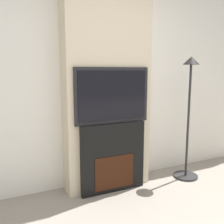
{
  "coord_description": "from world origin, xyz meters",
  "views": [
    {
      "loc": [
        -1.18,
        -0.88,
        1.43
      ],
      "look_at": [
        0.0,
        1.7,
        0.96
      ],
      "focal_mm": 40.0,
      "sensor_mm": 36.0,
      "label": 1
    }
  ],
  "objects": [
    {
      "name": "television",
      "position": [
        0.0,
        1.7,
        1.15
      ],
      "size": [
        0.9,
        0.07,
        0.64
      ],
      "color": "black",
      "rests_on": "fireplace"
    },
    {
      "name": "wall_back",
      "position": [
        0.0,
        2.03,
        1.35
      ],
      "size": [
        6.0,
        0.06,
        2.7
      ],
      "color": "silver",
      "rests_on": "ground_plane"
    },
    {
      "name": "floor_lamp",
      "position": [
        1.07,
        1.63,
        0.94
      ],
      "size": [
        0.32,
        0.32,
        1.61
      ],
      "color": "#262628",
      "rests_on": "ground_plane"
    },
    {
      "name": "fireplace",
      "position": [
        0.0,
        1.7,
        0.41
      ],
      "size": [
        0.79,
        0.15,
        0.83
      ],
      "color": "black",
      "rests_on": "ground_plane"
    },
    {
      "name": "chimney_breast",
      "position": [
        0.0,
        1.85,
        1.35
      ],
      "size": [
        1.04,
        0.3,
        2.7
      ],
      "color": "beige",
      "rests_on": "ground_plane"
    }
  ]
}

